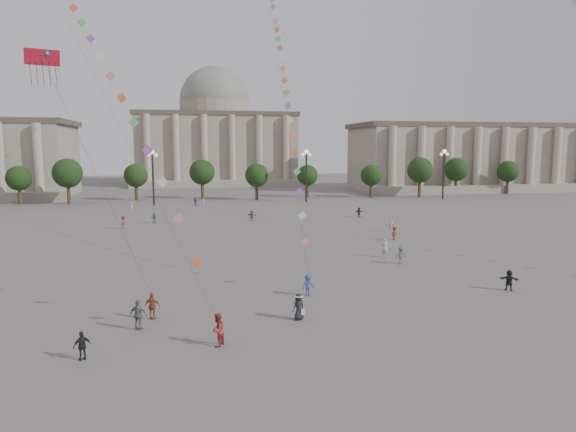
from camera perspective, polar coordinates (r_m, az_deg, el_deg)
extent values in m
plane|color=#5B5855|center=(33.94, 3.87, -11.40)|extent=(360.00, 360.00, 0.00)
cube|color=gray|center=(151.07, 22.64, 5.90)|extent=(80.00, 22.00, 16.00)
cube|color=#4F453A|center=(151.14, 22.81, 9.15)|extent=(81.60, 22.44, 1.20)
cube|color=gray|center=(140.74, 25.41, 2.80)|extent=(84.00, 4.00, 2.00)
cube|color=gray|center=(161.22, -8.06, 7.19)|extent=(46.00, 30.00, 20.00)
cube|color=#4F453A|center=(161.50, -8.14, 10.95)|extent=(46.92, 30.60, 1.20)
cube|color=gray|center=(144.59, -7.65, 3.58)|extent=(48.30, 4.00, 2.00)
cylinder|color=gray|center=(161.62, -8.15, 11.63)|extent=(21.00, 21.00, 5.00)
sphere|color=gray|center=(161.82, -8.17, 12.51)|extent=(21.00, 21.00, 21.00)
cylinder|color=#34241A|center=(114.48, -28.05, 2.08)|extent=(0.70, 0.70, 3.52)
sphere|color=black|center=(114.24, -28.17, 3.92)|extent=(5.12, 5.12, 5.12)
cylinder|color=#34241A|center=(111.53, -22.15, 2.29)|extent=(0.70, 0.70, 3.52)
sphere|color=black|center=(111.29, -22.25, 4.18)|extent=(5.12, 5.12, 5.12)
cylinder|color=#34241A|center=(109.83, -16.00, 2.49)|extent=(0.70, 0.70, 3.52)
sphere|color=black|center=(109.58, -16.07, 4.40)|extent=(5.12, 5.12, 5.12)
cylinder|color=#34241A|center=(109.42, -9.72, 2.66)|extent=(0.70, 0.70, 3.52)
sphere|color=black|center=(109.17, -9.76, 4.58)|extent=(5.12, 5.12, 5.12)
cylinder|color=#34241A|center=(110.33, -3.47, 2.79)|extent=(0.70, 0.70, 3.52)
sphere|color=black|center=(110.08, -3.49, 4.70)|extent=(5.12, 5.12, 5.12)
cylinder|color=#34241A|center=(112.51, 2.61, 2.89)|extent=(0.70, 0.70, 3.52)
sphere|color=black|center=(112.27, 2.62, 4.76)|extent=(5.12, 5.12, 5.12)
cylinder|color=#34241A|center=(115.90, 8.39, 2.96)|extent=(0.70, 0.70, 3.52)
sphere|color=black|center=(115.67, 8.43, 4.77)|extent=(5.12, 5.12, 5.12)
cylinder|color=#34241A|center=(120.40, 13.80, 2.99)|extent=(0.70, 0.70, 3.52)
sphere|color=black|center=(120.17, 13.85, 4.74)|extent=(5.12, 5.12, 5.12)
cylinder|color=#34241A|center=(125.88, 18.77, 3.00)|extent=(0.70, 0.70, 3.52)
sphere|color=black|center=(125.67, 18.84, 4.67)|extent=(5.12, 5.12, 5.12)
cylinder|color=#34241A|center=(132.23, 23.30, 2.99)|extent=(0.70, 0.70, 3.52)
sphere|color=black|center=(132.03, 23.38, 4.58)|extent=(5.12, 5.12, 5.12)
cylinder|color=#262628|center=(101.41, -14.76, 3.96)|extent=(0.36, 0.36, 10.00)
sphere|color=#FFE5B2|center=(101.23, -14.86, 6.90)|extent=(0.90, 0.90, 0.90)
sphere|color=#FFE5B2|center=(101.28, -15.25, 6.55)|extent=(0.60, 0.60, 0.60)
sphere|color=#FFE5B2|center=(101.19, -14.45, 6.58)|extent=(0.60, 0.60, 0.60)
cylinder|color=#262628|center=(103.83, 2.04, 4.29)|extent=(0.36, 0.36, 10.00)
sphere|color=#FFE5B2|center=(103.65, 2.05, 7.16)|extent=(0.90, 0.90, 0.90)
sphere|color=#FFE5B2|center=(103.51, 1.67, 6.83)|extent=(0.60, 0.60, 0.60)
sphere|color=#FFE5B2|center=(103.82, 2.43, 6.83)|extent=(0.60, 0.60, 0.60)
cylinder|color=#262628|center=(114.36, 16.89, 4.28)|extent=(0.36, 0.36, 10.00)
sphere|color=#FFE5B2|center=(114.20, 16.99, 6.88)|extent=(0.90, 0.90, 0.90)
sphere|color=#FFE5B2|center=(113.88, 16.67, 6.59)|extent=(0.60, 0.60, 0.60)
sphere|color=#FFE5B2|center=(114.53, 17.29, 6.57)|extent=(0.60, 0.60, 0.60)
imported|color=#31506E|center=(99.54, -10.26, 1.61)|extent=(0.94, 0.99, 1.64)
imported|color=black|center=(43.68, 23.36, -6.57)|extent=(1.53, 1.21, 1.62)
imported|color=silver|center=(98.02, -9.33, 1.53)|extent=(1.14, 1.52, 1.60)
imported|color=#57575B|center=(50.17, 12.44, -4.29)|extent=(1.16, 0.75, 1.69)
imported|color=white|center=(69.20, 11.35, -1.05)|extent=(1.52, 0.86, 1.56)
imported|color=maroon|center=(62.82, 11.75, -1.88)|extent=(1.24, 1.17, 1.68)
imported|color=black|center=(82.38, 7.90, 0.41)|extent=(1.55, 0.85, 1.59)
imported|color=#BABBB6|center=(91.45, -16.95, 0.91)|extent=(0.47, 0.67, 1.75)
imported|color=slate|center=(77.50, -4.04, 0.05)|extent=(1.62, 1.13, 1.68)
imported|color=beige|center=(52.82, 10.70, -3.51)|extent=(0.84, 0.72, 1.94)
imported|color=#58595C|center=(77.82, -14.65, -0.20)|extent=(0.99, 0.76, 1.56)
imported|color=maroon|center=(73.43, -17.80, -0.66)|extent=(0.70, 1.20, 1.84)
imported|color=#9E432B|center=(34.73, -14.83, -9.67)|extent=(1.11, 0.73, 1.76)
imported|color=slate|center=(33.05, -16.28, -10.50)|extent=(1.20, 0.83, 1.89)
imported|color=black|center=(29.64, -21.88, -13.23)|extent=(0.99, 0.72, 1.56)
imported|color=maroon|center=(29.60, -7.84, -12.43)|extent=(1.08, 1.15, 1.88)
imported|color=#373F7D|center=(38.76, 2.25, -7.70)|extent=(1.20, 0.94, 1.62)
imported|color=black|center=(33.57, 1.19, -10.05)|extent=(0.99, 0.86, 1.72)
cone|color=white|center=(33.35, 1.20, -8.81)|extent=(0.52, 0.52, 0.14)
cylinder|color=white|center=(33.37, 1.20, -8.91)|extent=(0.60, 0.60, 0.02)
cube|color=white|center=(33.58, 1.67, -10.60)|extent=(0.22, 0.10, 0.35)
cube|color=red|center=(39.58, -25.66, 15.62)|extent=(2.25, 1.16, 1.02)
cube|color=#167E3F|center=(39.67, -26.20, 15.94)|extent=(0.39, 0.29, 0.34)
cube|color=#203CB2|center=(39.50, -25.18, 16.03)|extent=(0.39, 0.29, 0.34)
sphere|color=gold|center=(39.63, -26.22, 15.95)|extent=(0.20, 0.20, 0.20)
sphere|color=gold|center=(39.46, -25.20, 16.04)|extent=(0.20, 0.20, 0.20)
cylinder|color=#3F3F3F|center=(36.08, -20.56, 4.40)|extent=(0.02, 0.02, 17.63)
cylinder|color=#3F3F3F|center=(57.18, -23.64, 19.81)|extent=(0.02, 0.02, 74.17)
cube|color=#DB5B33|center=(30.66, -10.09, -5.06)|extent=(0.76, 0.25, 0.76)
cube|color=#D47088|center=(32.37, -12.06, -0.29)|extent=(0.76, 0.25, 0.76)
cube|color=silver|center=(34.33, -13.80, 3.69)|extent=(0.76, 0.25, 0.76)
cube|color=#9253A7|center=(36.46, -15.36, 7.05)|extent=(0.76, 0.25, 0.76)
cube|color=#52B367|center=(38.72, -16.75, 9.91)|extent=(0.76, 0.25, 0.76)
cube|color=#DB5B33|center=(41.09, -18.00, 12.37)|extent=(0.76, 0.25, 0.76)
cube|color=#D47088|center=(43.53, -19.13, 14.48)|extent=(0.76, 0.25, 0.76)
cube|color=silver|center=(46.03, -20.16, 16.32)|extent=(0.76, 0.25, 0.76)
cube|color=#9253A7|center=(48.58, -21.09, 17.92)|extent=(0.76, 0.25, 0.76)
cube|color=#52B367|center=(51.17, -21.95, 19.33)|extent=(0.76, 0.25, 0.76)
cube|color=#DB5B33|center=(53.80, -22.73, 20.56)|extent=(0.76, 0.25, 0.76)
cylinder|color=#3F3F3F|center=(63.78, -1.32, 18.34)|extent=(0.02, 0.02, 66.55)
cube|color=#D47088|center=(39.67, 1.91, -2.89)|extent=(0.76, 0.25, 0.76)
cube|color=silver|center=(40.99, 1.58, 0.08)|extent=(0.76, 0.25, 0.76)
cube|color=#9253A7|center=(42.42, 1.28, 2.66)|extent=(0.76, 0.25, 0.76)
cube|color=#52B367|center=(43.93, 0.99, 4.97)|extent=(0.76, 0.25, 0.76)
cube|color=#DB5B33|center=(45.52, 0.73, 7.03)|extent=(0.76, 0.25, 0.76)
cube|color=#D47088|center=(47.16, 0.47, 8.91)|extent=(0.76, 0.25, 0.76)
cube|color=silver|center=(48.84, 0.24, 10.60)|extent=(0.76, 0.25, 0.76)
cube|color=#9253A7|center=(50.57, 0.01, 12.15)|extent=(0.76, 0.25, 0.76)
cube|color=#52B367|center=(52.32, -0.20, 13.57)|extent=(0.76, 0.25, 0.76)
cube|color=#DB5B33|center=(54.11, -0.40, 14.87)|extent=(0.76, 0.25, 0.76)
cube|color=#D47088|center=(55.91, -0.59, 16.06)|extent=(0.76, 0.25, 0.76)
cube|color=silver|center=(57.74, -0.77, 17.16)|extent=(0.76, 0.25, 0.76)
cube|color=#9253A7|center=(59.59, -0.94, 18.17)|extent=(0.76, 0.25, 0.76)
cube|color=#52B367|center=(61.45, -1.10, 19.11)|extent=(0.76, 0.25, 0.76)
cube|color=#DB5B33|center=(63.32, -1.25, 19.99)|extent=(0.76, 0.25, 0.76)
cube|color=#D47088|center=(65.20, -1.40, 20.80)|extent=(0.76, 0.25, 0.76)
cube|color=silver|center=(67.10, -1.54, 21.55)|extent=(0.76, 0.25, 0.76)
cube|color=#9253A7|center=(69.00, -1.67, 22.25)|extent=(0.76, 0.25, 0.76)
cube|color=#9253A7|center=(81.88, 29.27, 20.18)|extent=(0.76, 0.25, 0.76)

